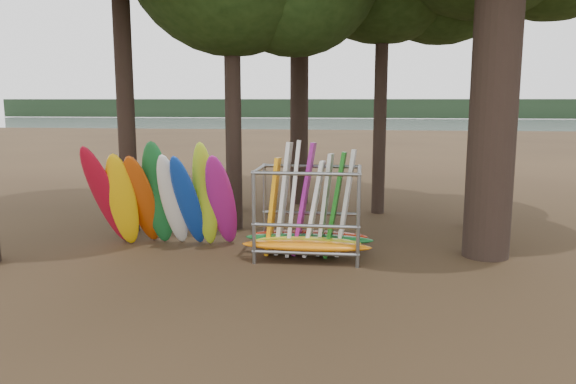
# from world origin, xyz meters

# --- Properties ---
(ground) EXTENTS (120.00, 120.00, 0.00)m
(ground) POSITION_xyz_m (0.00, 0.00, 0.00)
(ground) COLOR #47331E
(ground) RESTS_ON ground
(lake) EXTENTS (160.00, 160.00, 0.00)m
(lake) POSITION_xyz_m (0.00, 60.00, 0.00)
(lake) COLOR gray
(lake) RESTS_ON ground
(far_shore) EXTENTS (160.00, 4.00, 4.00)m
(far_shore) POSITION_xyz_m (0.00, 110.00, 2.00)
(far_shore) COLOR black
(far_shore) RESTS_ON ground
(kayak_row) EXTENTS (3.80, 2.22, 2.96)m
(kayak_row) POSITION_xyz_m (-3.31, 0.50, 1.31)
(kayak_row) COLOR red
(kayak_row) RESTS_ON ground
(storage_rack) EXTENTS (3.21, 1.60, 2.89)m
(storage_rack) POSITION_xyz_m (0.52, 0.23, 1.03)
(storage_rack) COLOR gray
(storage_rack) RESTS_ON ground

